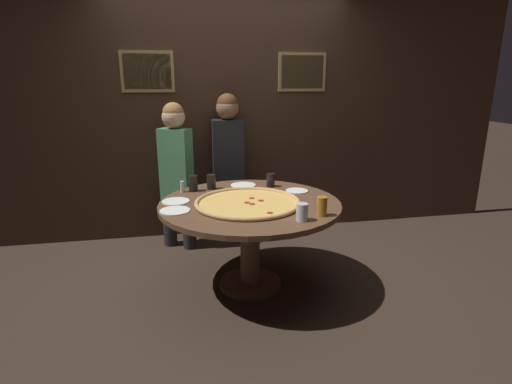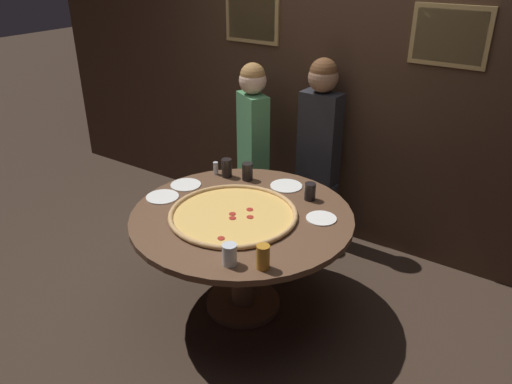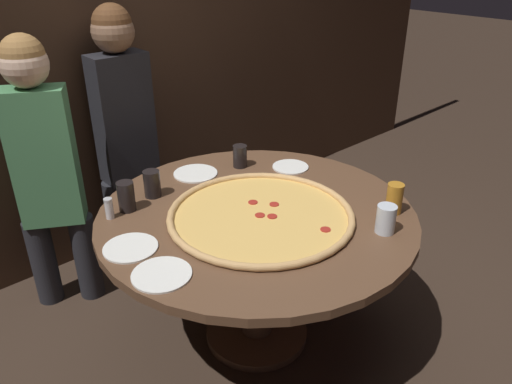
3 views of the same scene
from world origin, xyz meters
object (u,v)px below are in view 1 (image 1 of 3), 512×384
white_plate_right_side (176,201)px  diner_far_right (228,159)px  drink_cup_near_left (193,183)px  white_plate_far_back (175,211)px  drink_cup_far_right (271,180)px  condiment_shaker (182,187)px  giant_pizza (248,203)px  dining_table (250,219)px  drink_cup_beside_pizza (322,206)px  white_plate_near_front (297,191)px  drink_cup_far_left (211,182)px  diner_centre_back (176,168)px  drink_cup_centre_back (302,212)px  white_plate_left_side (243,185)px

white_plate_right_side → diner_far_right: size_ratio=0.14×
drink_cup_near_left → white_plate_far_back: drink_cup_near_left is taller
drink_cup_far_right → condiment_shaker: size_ratio=1.24×
diner_far_right → giant_pizza: bearing=91.7°
white_plate_far_back → giant_pizza: bearing=6.4°
dining_table → drink_cup_beside_pizza: drink_cup_beside_pizza is taller
white_plate_far_back → condiment_shaker: 0.52m
dining_table → drink_cup_far_right: bearing=57.8°
white_plate_near_front → giant_pizza: bearing=-149.6°
giant_pizza → white_plate_far_back: giant_pizza is taller
drink_cup_far_left → diner_centre_back: (-0.30, 0.51, 0.03)m
dining_table → condiment_shaker: bearing=143.1°
giant_pizza → diner_far_right: 1.17m
drink_cup_centre_back → white_plate_near_front: bearing=76.0°
drink_cup_centre_back → white_plate_left_side: size_ratio=0.54×
giant_pizza → drink_cup_beside_pizza: (0.47, -0.37, 0.06)m
dining_table → drink_cup_beside_pizza: 0.65m
white_plate_right_side → diner_centre_back: bearing=89.3°
drink_cup_centre_back → white_plate_left_side: (-0.25, 1.00, -0.06)m
drink_cup_far_right → drink_cup_beside_pizza: size_ratio=0.86×
white_plate_far_back → diner_centre_back: size_ratio=0.15×
drink_cup_centre_back → white_plate_near_front: size_ratio=0.63×
white_plate_far_back → white_plate_left_side: bearing=45.5°
drink_cup_centre_back → drink_cup_near_left: size_ratio=0.89×
white_plate_right_side → drink_cup_far_left: bearing=46.5°
white_plate_right_side → white_plate_near_front: bearing=6.2°
white_plate_left_side → condiment_shaker: condiment_shaker is taller
drink_cup_far_right → diner_centre_back: diner_centre_back is taller
diner_far_right → drink_cup_far_right: bearing=114.8°
white_plate_left_side → drink_cup_far_left: bearing=-168.1°
drink_cup_near_left → diner_far_right: (0.40, 0.71, 0.07)m
drink_cup_centre_back → diner_far_right: (-0.31, 1.61, 0.07)m
dining_table → condiment_shaker: (-0.52, 0.39, 0.20)m
dining_table → drink_cup_beside_pizza: bearing=-43.7°
drink_cup_centre_back → condiment_shaker: (-0.80, 0.89, -0.01)m
white_plate_far_back → white_plate_left_side: (0.61, 0.63, 0.00)m
white_plate_left_side → diner_centre_back: size_ratio=0.16×
drink_cup_far_left → white_plate_right_side: bearing=-133.5°
drink_cup_far_right → diner_centre_back: bearing=147.5°
white_plate_far_back → white_plate_right_side: bearing=88.6°
drink_cup_beside_pizza → drink_cup_near_left: size_ratio=1.01×
white_plate_left_side → drink_cup_centre_back: bearing=-76.2°
drink_cup_beside_pizza → giant_pizza: bearing=142.1°
white_plate_near_front → drink_cup_centre_back: bearing=-104.0°
giant_pizza → drink_cup_far_left: drink_cup_far_left is taller
drink_cup_far_left → drink_cup_far_right: (0.53, -0.02, -0.01)m
giant_pizza → drink_cup_near_left: drink_cup_near_left is taller
condiment_shaker → diner_centre_back: 0.57m
diner_far_right → drink_cup_centre_back: bearing=102.3°
dining_table → drink_cup_far_right: size_ratio=12.02×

